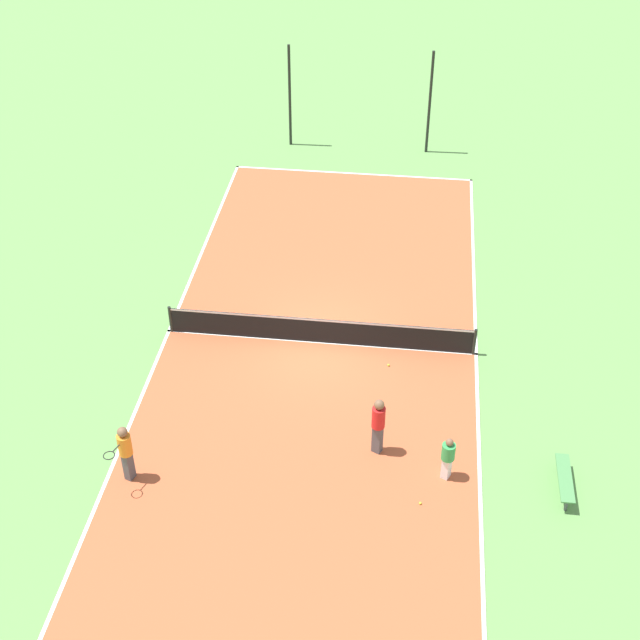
# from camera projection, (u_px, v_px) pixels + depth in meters

# --- Properties ---
(ground_plane) EXTENTS (80.00, 80.00, 0.00)m
(ground_plane) POSITION_uv_depth(u_px,v_px,m) (320.00, 343.00, 28.11)
(ground_plane) COLOR #60934C
(court_surface) EXTENTS (9.88, 22.81, 0.02)m
(court_surface) POSITION_uv_depth(u_px,v_px,m) (320.00, 342.00, 28.10)
(court_surface) COLOR #B75633
(court_surface) RESTS_ON ground_plane
(tennis_net) EXTENTS (9.68, 0.10, 0.95)m
(tennis_net) POSITION_uv_depth(u_px,v_px,m) (320.00, 330.00, 27.80)
(tennis_net) COLOR black
(tennis_net) RESTS_ON court_surface
(bench) EXTENTS (0.36, 1.70, 0.45)m
(bench) POSITION_uv_depth(u_px,v_px,m) (565.00, 479.00, 22.99)
(bench) COLOR #4C8C4C
(bench) RESTS_ON ground_plane
(player_center_orange) EXTENTS (0.64, 0.99, 1.79)m
(player_center_orange) POSITION_uv_depth(u_px,v_px,m) (125.00, 450.00, 22.90)
(player_center_orange) COLOR #4C4C51
(player_center_orange) RESTS_ON court_surface
(player_coach_red) EXTENTS (0.48, 0.48, 1.84)m
(player_coach_red) POSITION_uv_depth(u_px,v_px,m) (378.00, 422.00, 23.66)
(player_coach_red) COLOR #4C4C51
(player_coach_red) RESTS_ON court_surface
(player_far_green) EXTENTS (0.48, 0.48, 1.37)m
(player_far_green) POSITION_uv_depth(u_px,v_px,m) (448.00, 456.00, 23.10)
(player_far_green) COLOR white
(player_far_green) RESTS_ON court_surface
(tennis_ball_far_baseline) EXTENTS (0.07, 0.07, 0.07)m
(tennis_ball_far_baseline) POSITION_uv_depth(u_px,v_px,m) (389.00, 365.00, 27.15)
(tennis_ball_far_baseline) COLOR #CCE033
(tennis_ball_far_baseline) RESTS_ON court_surface
(tennis_ball_near_net) EXTENTS (0.07, 0.07, 0.07)m
(tennis_ball_near_net) POSITION_uv_depth(u_px,v_px,m) (420.00, 503.00, 22.78)
(tennis_ball_near_net) COLOR #CCE033
(tennis_ball_near_net) RESTS_ON court_surface
(fence_post_back_left) EXTENTS (0.12, 0.12, 4.47)m
(fence_post_back_left) POSITION_uv_depth(u_px,v_px,m) (290.00, 96.00, 37.93)
(fence_post_back_left) COLOR black
(fence_post_back_left) RESTS_ON ground_plane
(fence_post_back_right) EXTENTS (0.12, 0.12, 4.47)m
(fence_post_back_right) POSITION_uv_depth(u_px,v_px,m) (430.00, 103.00, 37.36)
(fence_post_back_right) COLOR black
(fence_post_back_right) RESTS_ON ground_plane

